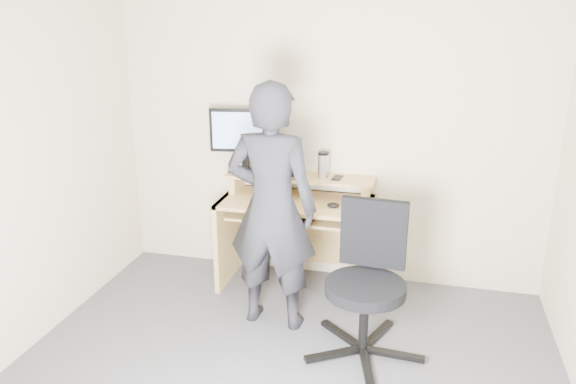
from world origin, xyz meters
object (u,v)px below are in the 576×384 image
at_px(desk, 298,220).
at_px(person, 272,208).
at_px(monitor, 244,134).
at_px(office_chair, 368,276).

relative_size(desk, person, 0.68).
bearing_deg(monitor, office_chair, -48.43).
bearing_deg(desk, office_chair, -51.89).
height_order(monitor, office_chair, monitor).
distance_m(monitor, office_chair, 1.62).
xyz_separation_m(desk, monitor, (-0.47, 0.08, 0.68)).
bearing_deg(desk, monitor, 170.92).
bearing_deg(office_chair, monitor, 145.02).
bearing_deg(person, office_chair, 168.02).
bearing_deg(monitor, person, -68.63).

